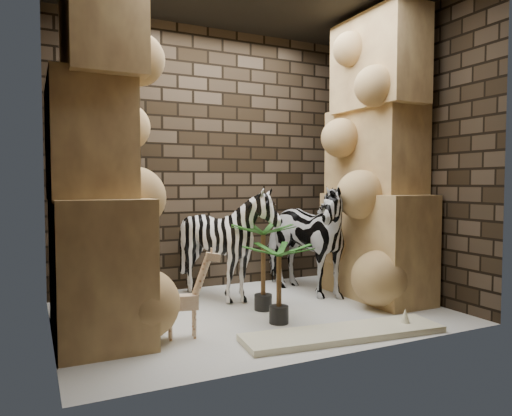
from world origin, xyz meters
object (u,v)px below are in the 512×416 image
zebra_left (227,250)px  palm_back (279,283)px  zebra_right (300,230)px  surfboard (344,333)px  giraffe_toy (182,293)px  palm_front (263,267)px

zebra_left → palm_back: (0.12, -0.90, -0.18)m
zebra_right → surfboard: zebra_right is taller
giraffe_toy → surfboard: bearing=-12.9°
zebra_left → palm_back: zebra_left is taller
zebra_right → zebra_left: zebra_right is taller
palm_back → surfboard: size_ratio=0.42×
palm_front → giraffe_toy: bearing=-153.7°
zebra_right → palm_back: zebra_right is taller
zebra_right → zebra_left: 0.87m
zebra_left → surfboard: (0.42, -1.44, -0.51)m
palm_front → zebra_left: bearing=112.0°
zebra_left → giraffe_toy: (-0.75, -0.93, -0.17)m
zebra_right → palm_back: 1.19m
giraffe_toy → palm_back: (0.87, 0.02, -0.01)m
zebra_right → zebra_left: (-0.85, 0.04, -0.17)m
zebra_right → zebra_left: size_ratio=1.21×
zebra_left → surfboard: size_ratio=0.70×
palm_front → surfboard: bearing=-76.7°
palm_front → palm_back: palm_front is taller
zebra_right → giraffe_toy: 1.87m
zebra_right → giraffe_toy: size_ratio=1.95×
giraffe_toy → palm_front: palm_front is taller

